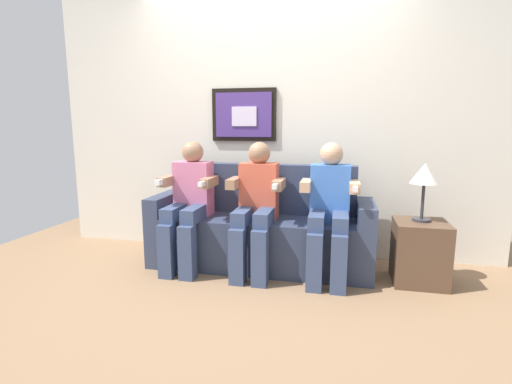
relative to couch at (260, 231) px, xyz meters
name	(u,v)px	position (x,y,z in m)	size (l,w,h in m)	color
ground_plane	(252,278)	(0.00, -0.33, -0.31)	(5.64, 5.64, 0.00)	#8C6B4C
back_wall_assembly	(269,120)	(-0.01, 0.44, 0.99)	(4.34, 0.10, 2.60)	silver
couch	(260,231)	(0.00, 0.00, 0.00)	(1.94, 0.58, 0.90)	#333D56
person_on_left	(189,200)	(-0.60, -0.17, 0.29)	(0.46, 0.56, 1.11)	pink
person_in_middle	(256,203)	(0.00, -0.17, 0.29)	(0.46, 0.56, 1.11)	#D8593F
person_on_right	(329,206)	(0.60, -0.17, 0.29)	(0.46, 0.56, 1.11)	#3F72CC
side_table_right	(420,252)	(1.32, -0.11, -0.06)	(0.40, 0.40, 0.50)	brown
table_lamp	(425,176)	(1.32, -0.08, 0.55)	(0.22, 0.22, 0.46)	#333338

